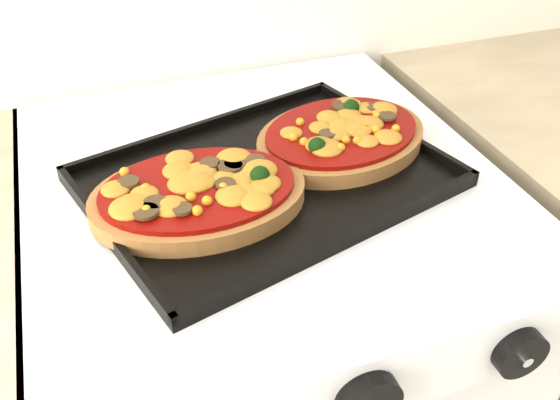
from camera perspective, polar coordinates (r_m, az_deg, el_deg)
name	(u,v)px	position (r m, az deg, el deg)	size (l,w,h in m)	color
stove	(263,390)	(1.12, -1.54, -16.94)	(0.60, 0.60, 0.91)	white
control_panel	(358,384)	(0.63, 7.17, -16.37)	(0.60, 0.02, 0.09)	white
knob_right	(520,353)	(0.69, 21.08, -12.93)	(0.06, 0.06, 0.02)	black
baking_tray	(267,176)	(0.77, -1.24, 2.19)	(0.42, 0.31, 0.02)	black
pizza_left	(198,193)	(0.72, -7.47, 0.68)	(0.25, 0.18, 0.04)	#A36838
pizza_right	(341,135)	(0.83, 5.62, 5.93)	(0.24, 0.18, 0.03)	#A36838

